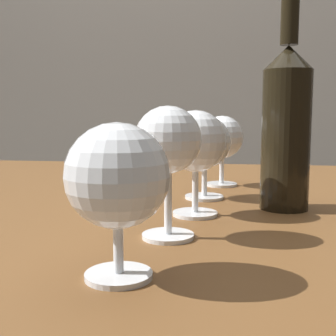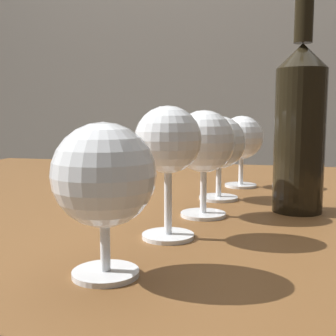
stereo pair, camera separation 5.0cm
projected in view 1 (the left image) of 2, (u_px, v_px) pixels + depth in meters
The scene contains 8 objects.
back_wall at pixel (195, 19), 1.92m from camera, with size 5.00×0.08×2.60m, color gray.
dining_table at pixel (139, 246), 0.78m from camera, with size 1.22×0.98×0.75m.
wine_glass_chardonnay at pixel (117, 177), 0.37m from camera, with size 0.09×0.09×0.14m.
wine_glass_port at pixel (168, 144), 0.50m from camera, with size 0.08×0.08×0.15m.
wine_glass_rose at pixel (196, 143), 0.61m from camera, with size 0.09×0.09×0.15m.
wine_glass_merlot at pixel (205, 143), 0.73m from camera, with size 0.09×0.09×0.14m.
wine_glass_white at pixel (222, 138), 0.86m from camera, with size 0.08×0.08×0.14m.
wine_bottle at pixel (286, 123), 0.65m from camera, with size 0.07×0.07×0.33m.
Camera 1 is at (0.16, -0.74, 0.90)m, focal length 46.92 mm.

